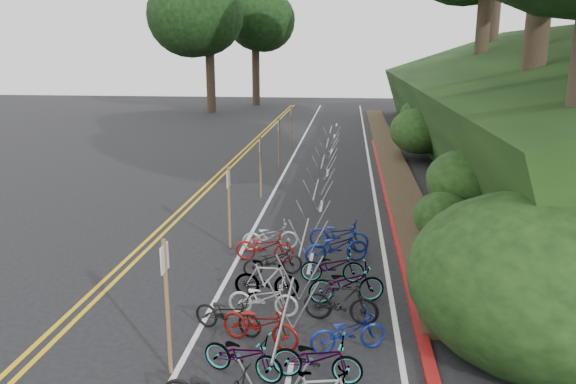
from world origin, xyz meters
name	(u,v)px	position (x,y,z in m)	size (l,w,h in m)	color
ground	(156,325)	(0.00, 0.00, 0.00)	(120.00, 120.00, 0.00)	black
road_markings	(258,203)	(0.63, 10.10, 0.00)	(7.47, 80.00, 0.01)	gold
red_curb	(387,194)	(5.70, 12.00, 0.05)	(0.25, 28.00, 0.10)	maroon
embankment	(524,115)	(12.96, 19.04, 2.57)	(14.30, 48.14, 9.11)	black
bike_rack_front	(284,328)	(2.99, -1.40, 0.85)	(1.12, 3.38, 1.13)	#94969C
bike_racks_rest	(323,168)	(3.00, 13.00, 0.85)	(1.14, 23.00, 1.17)	#94969C
signpost_near	(167,299)	(0.91, -1.76, 1.49)	(0.08, 0.40, 2.62)	brown
signposts_rest	(271,150)	(0.60, 14.00, 1.43)	(0.08, 18.40, 2.50)	brown
bike_front	(228,314)	(1.64, -0.11, 0.42)	(1.60, 0.56, 0.84)	black
bike_valet	(299,289)	(3.02, 1.20, 0.46)	(3.37, 10.18, 1.00)	black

